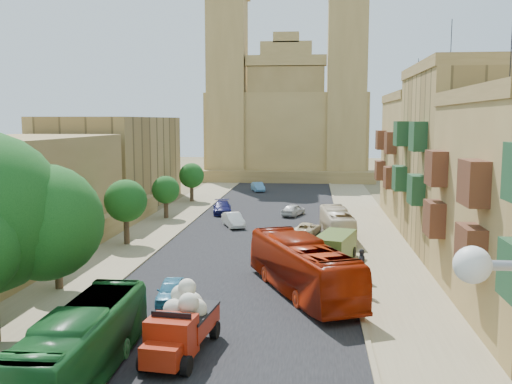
% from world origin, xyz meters
% --- Properties ---
extents(road_surface, '(14.00, 140.00, 0.01)m').
position_xyz_m(road_surface, '(0.00, 30.00, 0.01)').
color(road_surface, black).
rests_on(road_surface, ground).
extents(sidewalk_east, '(5.00, 140.00, 0.01)m').
position_xyz_m(sidewalk_east, '(9.50, 30.00, 0.01)').
color(sidewalk_east, '#897B5A').
rests_on(sidewalk_east, ground).
extents(sidewalk_west, '(5.00, 140.00, 0.01)m').
position_xyz_m(sidewalk_west, '(-9.50, 30.00, 0.01)').
color(sidewalk_west, '#897B5A').
rests_on(sidewalk_west, ground).
extents(kerb_east, '(0.25, 140.00, 0.12)m').
position_xyz_m(kerb_east, '(7.00, 30.00, 0.06)').
color(kerb_east, '#897B5A').
rests_on(kerb_east, ground).
extents(kerb_west, '(0.25, 140.00, 0.12)m').
position_xyz_m(kerb_west, '(-7.00, 30.00, 0.06)').
color(kerb_west, '#897B5A').
rests_on(kerb_west, ground).
extents(townhouse_c, '(9.00, 14.00, 17.40)m').
position_xyz_m(townhouse_c, '(15.95, 25.00, 6.91)').
color(townhouse_c, '#9C7F47').
rests_on(townhouse_c, ground).
extents(townhouse_d, '(9.00, 14.00, 15.90)m').
position_xyz_m(townhouse_d, '(15.95, 39.00, 6.16)').
color(townhouse_d, olive).
rests_on(townhouse_d, ground).
extents(west_wall, '(1.00, 40.00, 1.80)m').
position_xyz_m(west_wall, '(-12.50, 20.00, 0.90)').
color(west_wall, olive).
rests_on(west_wall, ground).
extents(west_building_mid, '(10.00, 22.00, 10.00)m').
position_xyz_m(west_building_mid, '(-18.00, 44.00, 5.00)').
color(west_building_mid, '#9C7F47').
rests_on(west_building_mid, ground).
extents(church, '(28.00, 22.50, 36.30)m').
position_xyz_m(church, '(-0.00, 78.61, 9.52)').
color(church, olive).
rests_on(church, ground).
extents(street_tree_a, '(2.94, 2.94, 4.53)m').
position_xyz_m(street_tree_a, '(-10.00, 12.00, 3.02)').
color(street_tree_a, '#3C2C1E').
rests_on(street_tree_a, ground).
extents(street_tree_b, '(3.32, 3.32, 5.10)m').
position_xyz_m(street_tree_b, '(-10.00, 24.00, 3.42)').
color(street_tree_b, '#3C2C1E').
rests_on(street_tree_b, ground).
extents(street_tree_c, '(2.74, 2.74, 4.22)m').
position_xyz_m(street_tree_c, '(-10.00, 36.00, 2.81)').
color(street_tree_c, '#3C2C1E').
rests_on(street_tree_c, ground).
extents(street_tree_d, '(2.99, 2.99, 4.60)m').
position_xyz_m(street_tree_d, '(-10.00, 48.00, 3.08)').
color(street_tree_d, '#3C2C1E').
rests_on(street_tree_d, ground).
extents(red_truck, '(2.55, 5.31, 3.00)m').
position_xyz_m(red_truck, '(-0.82, 3.62, 1.32)').
color(red_truck, '#9E200C').
rests_on(red_truck, ground).
extents(olive_pickup, '(3.23, 5.03, 1.92)m').
position_xyz_m(olive_pickup, '(6.05, 20.03, 0.94)').
color(olive_pickup, '#445C22').
rests_on(olive_pickup, ground).
extents(bus_green_north, '(2.48, 9.83, 2.73)m').
position_xyz_m(bus_green_north, '(-4.00, 1.00, 1.36)').
color(bus_green_north, '#1E652A').
rests_on(bus_green_north, ground).
extents(bus_red_east, '(6.85, 11.20, 3.09)m').
position_xyz_m(bus_red_east, '(4.00, 12.38, 1.55)').
color(bus_red_east, '#961D06').
rests_on(bus_red_east, ground).
extents(bus_cream_east, '(2.77, 8.68, 2.38)m').
position_xyz_m(bus_cream_east, '(6.50, 28.24, 1.19)').
color(bus_cream_east, beige).
rests_on(bus_cream_east, ground).
extents(car_blue_a, '(1.83, 3.68, 1.21)m').
position_xyz_m(car_blue_a, '(-2.95, 10.31, 0.60)').
color(car_blue_a, teal).
rests_on(car_blue_a, ground).
extents(car_white_a, '(2.74, 4.11, 1.28)m').
position_xyz_m(car_white_a, '(-2.70, 32.06, 0.64)').
color(car_white_a, silver).
rests_on(car_white_a, ground).
extents(car_cream, '(2.66, 4.22, 1.09)m').
position_xyz_m(car_cream, '(4.03, 28.93, 0.54)').
color(car_cream, beige).
rests_on(car_cream, ground).
extents(car_dkblue, '(2.57, 4.77, 1.31)m').
position_xyz_m(car_dkblue, '(-4.88, 39.14, 0.66)').
color(car_dkblue, '#11124B').
rests_on(car_dkblue, ground).
extents(car_white_b, '(2.62, 3.88, 1.23)m').
position_xyz_m(car_white_b, '(2.52, 38.68, 0.61)').
color(car_white_b, silver).
rests_on(car_white_b, ground).
extents(car_blue_b, '(2.36, 3.99, 1.24)m').
position_xyz_m(car_blue_b, '(-3.04, 58.29, 0.62)').
color(car_blue_b, '#4C84B0').
rests_on(car_blue_b, ground).
extents(pedestrian_a, '(0.55, 0.38, 1.48)m').
position_xyz_m(pedestrian_a, '(7.50, 12.20, 0.74)').
color(pedestrian_a, '#252327').
rests_on(pedestrian_a, ground).
extents(pedestrian_c, '(0.49, 1.15, 1.96)m').
position_xyz_m(pedestrian_c, '(7.50, 15.43, 0.98)').
color(pedestrian_c, '#34353B').
rests_on(pedestrian_c, ground).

